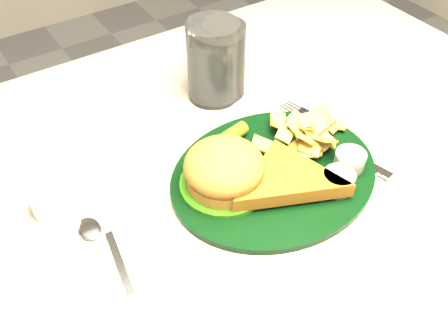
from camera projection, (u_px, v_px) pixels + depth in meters
The scene contains 7 objects.
table at pixel (214, 320), 0.95m from camera, with size 1.20×0.80×0.75m, color gray, non-canonical shape.
dinner_plate at pixel (276, 159), 0.67m from camera, with size 0.30×0.25×0.07m, color black, non-canonical shape.
water_glass at pixel (213, 61), 0.78m from camera, with size 0.08×0.08×0.13m, color silver.
cola_glass at pixel (224, 60), 0.79m from camera, with size 0.07×0.07×0.12m, color black.
fork_napkin at pixel (342, 148), 0.73m from camera, with size 0.14×0.19×0.01m, color white, non-canonical shape.
spoon at pixel (119, 261), 0.59m from camera, with size 0.04×0.13×0.01m, color silver, non-canonical shape.
ramekin at pixel (48, 203), 0.64m from camera, with size 0.04×0.04×0.03m, color white.
Camera 1 is at (-0.24, -0.41, 1.24)m, focal length 40.00 mm.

